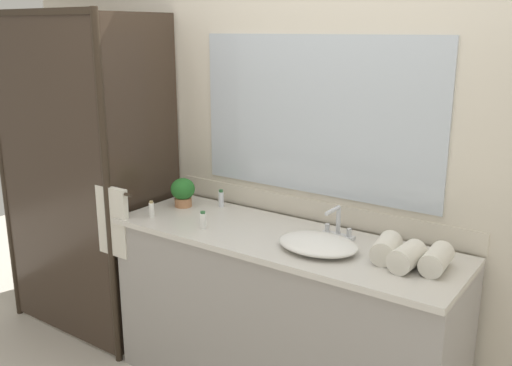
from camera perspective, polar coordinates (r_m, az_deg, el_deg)
The scene contains 12 objects.
wall_back_with_mirror at distance 2.99m, azimuth 6.18°, elevation 3.81°, with size 4.40×0.06×2.60m.
vanity_cabinet at distance 3.01m, azimuth 2.51°, elevation -13.37°, with size 1.80×0.58×0.90m.
shower_enclosure at distance 3.48m, azimuth -17.14°, elevation 0.04°, with size 1.20×0.59×2.00m.
sink_basin at distance 2.65m, azimuth 6.25°, elevation -6.10°, with size 0.39×0.30×0.06m, color white.
faucet at distance 2.80m, azimuth 8.16°, elevation -4.42°, with size 0.17×0.15×0.17m.
potted_plant at distance 3.28m, azimuth -7.37°, elevation -0.82°, with size 0.14×0.14×0.17m.
amenity_bottle_body_wash at distance 3.26m, azimuth -3.53°, elevation -1.58°, with size 0.03×0.03×0.10m.
amenity_bottle_lotion at distance 3.13m, azimuth -10.46°, elevation -2.61°, with size 0.03×0.03×0.09m.
amenity_bottle_conditioner at distance 2.92m, azimuth -5.35°, elevation -3.75°, with size 0.03×0.03×0.09m.
rolled_towel_near_edge at distance 2.53m, azimuth 17.70°, elevation -7.34°, with size 0.10×0.10×0.20m, color silver.
rolled_towel_middle at distance 2.51m, azimuth 14.94°, elevation -7.19°, with size 0.11×0.11×0.18m, color silver.
rolled_towel_far_edge at distance 2.58m, azimuth 12.98°, elevation -6.42°, with size 0.11×0.11×0.19m, color silver.
Camera 1 is at (1.41, -2.22, 1.89)m, focal length 39.77 mm.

